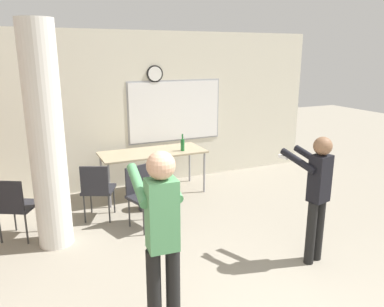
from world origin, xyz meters
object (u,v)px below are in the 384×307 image
at_px(chair_table_left, 97,187).
at_px(person_playing_front, 161,232).
at_px(bottle_on_table, 183,144).
at_px(chair_table_front, 143,192).
at_px(person_playing_side, 317,190).
at_px(folding_table, 153,154).
at_px(chair_near_pillar, 15,204).

bearing_deg(chair_table_left, person_playing_front, -88.53).
relative_size(bottle_on_table, chair_table_front, 0.34).
distance_m(chair_table_left, person_playing_side, 3.06).
bearing_deg(chair_table_front, chair_table_left, 140.18).
height_order(chair_table_left, person_playing_front, person_playing_front).
height_order(folding_table, chair_table_left, chair_table_left).
xyz_separation_m(bottle_on_table, person_playing_side, (0.51, -2.74, 0.02)).
xyz_separation_m(bottle_on_table, chair_table_front, (-1.03, -1.02, -0.37)).
height_order(folding_table, person_playing_front, person_playing_front).
bearing_deg(chair_near_pillar, person_playing_front, -64.36).
bearing_deg(bottle_on_table, folding_table, 161.71).
bearing_deg(chair_table_left, person_playing_side, -46.16).
height_order(chair_near_pillar, chair_table_left, same).
distance_m(chair_table_front, chair_near_pillar, 1.68).
bearing_deg(person_playing_front, person_playing_side, 11.80).
bearing_deg(bottle_on_table, chair_table_front, -135.50).
bearing_deg(chair_near_pillar, person_playing_side, -32.04).
bearing_deg(chair_table_left, chair_near_pillar, -170.38).
distance_m(folding_table, chair_near_pillar, 2.38).
bearing_deg(chair_table_front, person_playing_front, -102.85).
relative_size(chair_table_front, person_playing_side, 0.57).
height_order(chair_table_left, person_playing_side, person_playing_side).
relative_size(chair_table_left, person_playing_front, 0.52).
xyz_separation_m(folding_table, chair_near_pillar, (-2.19, -0.90, -0.21)).
bearing_deg(person_playing_side, folding_table, 109.12).
bearing_deg(bottle_on_table, chair_table_left, -160.90).
distance_m(bottle_on_table, person_playing_side, 2.79).
xyz_separation_m(chair_near_pillar, person_playing_side, (3.20, -2.00, 0.39)).
bearing_deg(person_playing_front, folding_table, 72.82).
bearing_deg(person_playing_side, person_playing_front, -168.20).
distance_m(chair_table_front, person_playing_front, 2.26).
bearing_deg(bottle_on_table, person_playing_side, -79.41).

